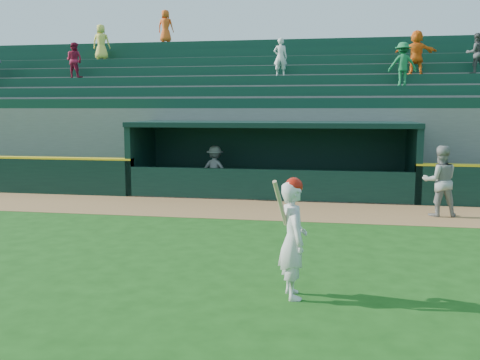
# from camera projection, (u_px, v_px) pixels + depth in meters

# --- Properties ---
(ground) EXTENTS (120.00, 120.00, 0.00)m
(ground) POSITION_uv_depth(u_px,v_px,m) (226.00, 255.00, 10.65)
(ground) COLOR #174711
(ground) RESTS_ON ground
(warning_track) EXTENTS (40.00, 3.00, 0.01)m
(warning_track) POSITION_uv_depth(u_px,v_px,m) (260.00, 209.00, 15.43)
(warning_track) COLOR olive
(warning_track) RESTS_ON ground
(dugout_player_front) EXTENTS (0.99, 0.81, 1.92)m
(dugout_player_front) POSITION_uv_depth(u_px,v_px,m) (440.00, 181.00, 14.40)
(dugout_player_front) COLOR gray
(dugout_player_front) RESTS_ON ground
(dugout_player_inside) EXTENTS (1.14, 0.79, 1.62)m
(dugout_player_inside) POSITION_uv_depth(u_px,v_px,m) (215.00, 169.00, 18.53)
(dugout_player_inside) COLOR #989893
(dugout_player_inside) RESTS_ON ground
(dugout) EXTENTS (9.40, 2.80, 2.46)m
(dugout) POSITION_uv_depth(u_px,v_px,m) (273.00, 154.00, 18.28)
(dugout) COLOR slate
(dugout) RESTS_ON ground
(stands) EXTENTS (34.50, 6.25, 7.47)m
(stands) POSITION_uv_depth(u_px,v_px,m) (285.00, 121.00, 22.60)
(stands) COLOR slate
(stands) RESTS_ON ground
(batter_at_plate) EXTENTS (0.61, 0.85, 1.88)m
(batter_at_plate) POSITION_uv_depth(u_px,v_px,m) (293.00, 238.00, 8.17)
(batter_at_plate) COLOR silver
(batter_at_plate) RESTS_ON ground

